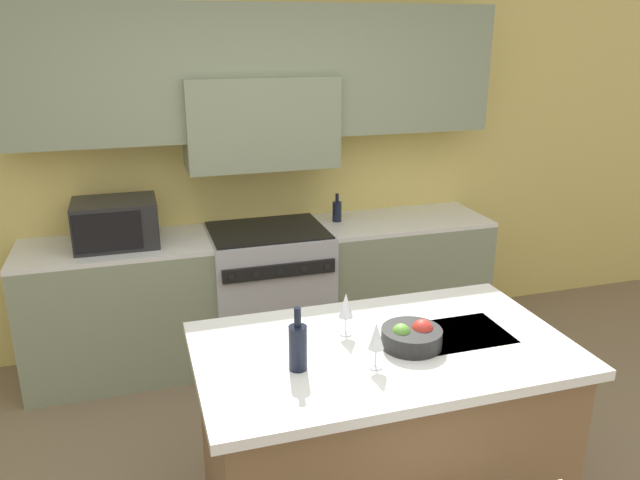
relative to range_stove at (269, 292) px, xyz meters
name	(u,v)px	position (x,y,z in m)	size (l,w,h in m)	color
back_cabinetry	(256,129)	(0.00, 0.27, 1.12)	(10.00, 0.46, 2.70)	#DBC166
back_counter	(269,292)	(0.00, 0.02, -0.01)	(3.25, 0.62, 0.92)	gray
range_stove	(269,292)	(0.00, 0.00, 0.00)	(0.81, 0.70, 0.94)	#B7B7BC
microwave	(116,223)	(-0.98, 0.02, 0.60)	(0.52, 0.39, 0.29)	black
kitchen_island	(380,435)	(0.12, -1.76, 0.00)	(1.63, 0.95, 0.94)	brown
wine_bottle	(298,346)	(-0.28, -1.85, 0.57)	(0.07, 0.07, 0.27)	black
wine_glass_near	(376,337)	(0.02, -1.93, 0.60)	(0.07, 0.07, 0.20)	white
wine_glass_far	(347,306)	(0.00, -1.62, 0.60)	(0.07, 0.07, 0.20)	white
fruit_bowl	(412,336)	(0.24, -1.81, 0.51)	(0.26, 0.26, 0.12)	black
oil_bottle_on_counter	(337,211)	(0.54, 0.10, 0.53)	(0.07, 0.07, 0.21)	black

